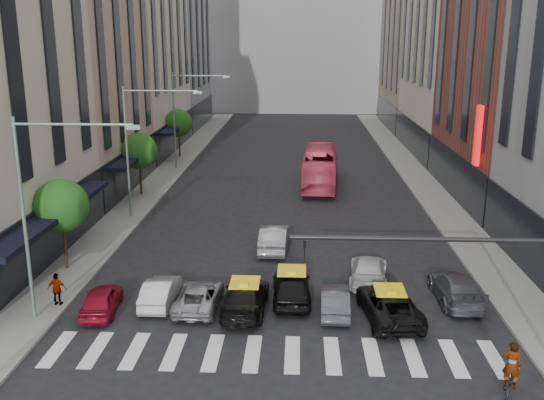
# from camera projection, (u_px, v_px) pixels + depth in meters

# --- Properties ---
(ground) EXTENTS (160.00, 160.00, 0.00)m
(ground) POSITION_uv_depth(u_px,v_px,m) (276.00, 374.00, 22.87)
(ground) COLOR black
(ground) RESTS_ON ground
(sidewalk_left) EXTENTS (3.00, 96.00, 0.15)m
(sidewalk_left) POSITION_uv_depth(u_px,v_px,m) (157.00, 183.00, 52.29)
(sidewalk_left) COLOR slate
(sidewalk_left) RESTS_ON ground
(sidewalk_right) EXTENTS (3.00, 96.00, 0.15)m
(sidewalk_right) POSITION_uv_depth(u_px,v_px,m) (425.00, 186.00, 51.28)
(sidewalk_right) COLOR slate
(sidewalk_right) RESTS_ON ground
(building_left_b) EXTENTS (8.00, 16.00, 24.00)m
(building_left_b) POSITION_uv_depth(u_px,v_px,m) (74.00, 41.00, 47.49)
(building_left_b) COLOR tan
(building_left_b) RESTS_ON ground
(building_left_d) EXTENTS (8.00, 18.00, 30.00)m
(building_left_d) POSITION_uv_depth(u_px,v_px,m) (170.00, 16.00, 82.39)
(building_left_d) COLOR gray
(building_left_d) RESTS_ON ground
(building_right_b) EXTENTS (8.00, 18.00, 26.00)m
(building_right_b) POSITION_uv_depth(u_px,v_px,m) (520.00, 27.00, 44.77)
(building_right_b) COLOR brown
(building_right_b) RESTS_ON ground
(building_right_d) EXTENTS (8.00, 18.00, 28.00)m
(building_right_d) POSITION_uv_depth(u_px,v_px,m) (422.00, 24.00, 81.16)
(building_right_d) COLOR tan
(building_right_d) RESTS_ON ground
(building_far) EXTENTS (30.00, 10.00, 36.00)m
(building_far) POSITION_uv_depth(u_px,v_px,m) (296.00, 1.00, 100.15)
(building_far) COLOR gray
(building_far) RESTS_ON ground
(tree_near) EXTENTS (2.88, 2.88, 4.95)m
(tree_near) POSITION_uv_depth(u_px,v_px,m) (61.00, 206.00, 32.08)
(tree_near) COLOR black
(tree_near) RESTS_ON sidewalk_left
(tree_mid) EXTENTS (2.88, 2.88, 4.95)m
(tree_mid) POSITION_uv_depth(u_px,v_px,m) (139.00, 151.00, 47.51)
(tree_mid) COLOR black
(tree_mid) RESTS_ON sidewalk_left
(tree_far) EXTENTS (2.88, 2.88, 4.95)m
(tree_far) POSITION_uv_depth(u_px,v_px,m) (179.00, 123.00, 62.94)
(tree_far) COLOR black
(tree_far) RESTS_ON sidewalk_left
(streetlamp_near) EXTENTS (5.38, 0.25, 9.00)m
(streetlamp_near) POSITION_uv_depth(u_px,v_px,m) (43.00, 193.00, 25.63)
(streetlamp_near) COLOR gray
(streetlamp_near) RESTS_ON sidewalk_left
(streetlamp_mid) EXTENTS (5.38, 0.25, 9.00)m
(streetlamp_mid) POSITION_uv_depth(u_px,v_px,m) (140.00, 135.00, 41.06)
(streetlamp_mid) COLOR gray
(streetlamp_mid) RESTS_ON sidewalk_left
(streetlamp_far) EXTENTS (5.38, 0.25, 9.00)m
(streetlamp_far) POSITION_uv_depth(u_px,v_px,m) (184.00, 108.00, 56.49)
(streetlamp_far) COLOR gray
(streetlamp_far) RESTS_ON sidewalk_left
(traffic_signal) EXTENTS (10.10, 0.20, 6.00)m
(traffic_signal) POSITION_uv_depth(u_px,v_px,m) (503.00, 278.00, 20.40)
(traffic_signal) COLOR black
(traffic_signal) RESTS_ON ground
(liberty_sign) EXTENTS (0.30, 0.70, 4.00)m
(liberty_sign) POSITION_uv_depth(u_px,v_px,m) (478.00, 136.00, 40.04)
(liberty_sign) COLOR red
(liberty_sign) RESTS_ON ground
(car_red) EXTENTS (1.83, 3.81, 1.25)m
(car_red) POSITION_uv_depth(u_px,v_px,m) (101.00, 300.00, 27.84)
(car_red) COLOR maroon
(car_red) RESTS_ON ground
(car_white_front) EXTENTS (1.34, 3.82, 1.26)m
(car_white_front) POSITION_uv_depth(u_px,v_px,m) (160.00, 291.00, 28.74)
(car_white_front) COLOR #B9B9B9
(car_white_front) RESTS_ON ground
(car_silver) EXTENTS (2.02, 4.25, 1.17)m
(car_silver) POSITION_uv_depth(u_px,v_px,m) (199.00, 296.00, 28.33)
(car_silver) COLOR #97989C
(car_silver) RESTS_ON ground
(taxi_left) EXTENTS (2.12, 4.89, 1.40)m
(taxi_left) POSITION_uv_depth(u_px,v_px,m) (245.00, 297.00, 27.95)
(taxi_left) COLOR black
(taxi_left) RESTS_ON ground
(taxi_center) EXTENTS (1.95, 4.54, 1.53)m
(taxi_center) POSITION_uv_depth(u_px,v_px,m) (292.00, 286.00, 29.05)
(taxi_center) COLOR black
(taxi_center) RESTS_ON ground
(car_grey_mid) EXTENTS (1.38, 3.72, 1.21)m
(car_grey_mid) POSITION_uv_depth(u_px,v_px,m) (335.00, 300.00, 27.81)
(car_grey_mid) COLOR #3A3B40
(car_grey_mid) RESTS_ON ground
(taxi_right) EXTENTS (2.82, 5.13, 1.36)m
(taxi_right) POSITION_uv_depth(u_px,v_px,m) (389.00, 304.00, 27.21)
(taxi_right) COLOR black
(taxi_right) RESTS_ON ground
(car_grey_curb) EXTENTS (2.00, 4.75, 1.37)m
(car_grey_curb) POSITION_uv_depth(u_px,v_px,m) (456.00, 288.00, 29.02)
(car_grey_curb) COLOR #42454A
(car_grey_curb) RESTS_ON ground
(car_row2_left) EXTENTS (1.71, 4.60, 1.50)m
(car_row2_left) POSITION_uv_depth(u_px,v_px,m) (274.00, 238.00, 36.03)
(car_row2_left) COLOR #949499
(car_row2_left) RESTS_ON ground
(car_row2_right) EXTENTS (2.40, 4.74, 1.32)m
(car_row2_right) POSITION_uv_depth(u_px,v_px,m) (368.00, 270.00, 31.29)
(car_row2_right) COLOR #BCBCBC
(car_row2_right) RESTS_ON ground
(bus) EXTENTS (3.17, 11.38, 3.14)m
(bus) POSITION_uv_depth(u_px,v_px,m) (320.00, 167.00, 51.62)
(bus) COLOR #DA4058
(bus) RESTS_ON ground
(motorcycle) EXTENTS (1.21, 1.77, 0.88)m
(motorcycle) POSITION_uv_depth(u_px,v_px,m) (510.00, 382.00, 21.52)
(motorcycle) COLOR black
(motorcycle) RESTS_ON ground
(rider) EXTENTS (0.76, 0.64, 1.76)m
(rider) POSITION_uv_depth(u_px,v_px,m) (514.00, 349.00, 21.18)
(rider) COLOR gray
(rider) RESTS_ON motorcycle
(pedestrian_far) EXTENTS (0.94, 0.44, 1.57)m
(pedestrian_far) POSITION_uv_depth(u_px,v_px,m) (57.00, 289.00, 28.24)
(pedestrian_far) COLOR gray
(pedestrian_far) RESTS_ON sidewalk_left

